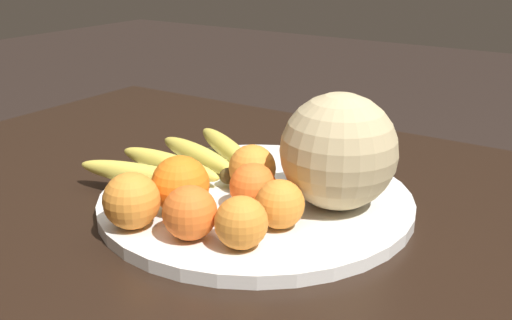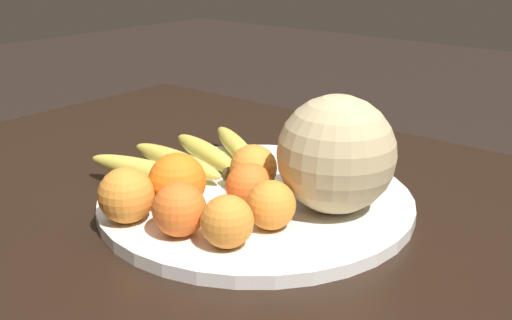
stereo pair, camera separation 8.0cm
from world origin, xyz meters
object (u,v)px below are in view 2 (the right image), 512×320
Objects in this scene: banana_bunch at (193,158)px; orange_front_left at (181,210)px; orange_top_small at (227,222)px; fruit_bowl at (256,199)px; orange_back_right at (249,186)px; produce_tag at (229,218)px; kitchen_table at (236,285)px; orange_front_right at (271,205)px; orange_back_left at (253,168)px; orange_mid_center at (177,181)px; melon at (336,154)px; orange_side_extra at (126,195)px.

banana_bunch is 4.07× the size of orange_front_left.
orange_top_small is (-0.21, 0.15, 0.01)m from banana_bunch.
fruit_bowl is 0.14m from banana_bunch.
produce_tag is at bearing 92.67° from orange_back_right.
orange_top_small is at bearing 117.18° from fruit_bowl.
produce_tag reaches higher than kitchen_table.
orange_back_left is (0.09, -0.08, 0.00)m from orange_front_right.
orange_front_left is at bearing 91.76° from kitchen_table.
orange_mid_center is 0.09m from orange_back_right.
orange_back_right reaches higher than banana_bunch.
orange_front_left is at bearing 93.80° from fruit_bowl.
banana_bunch is at bearing -3.71° from orange_back_left.
fruit_bowl is at bearing -61.24° from orange_back_right.
melon is 1.93× the size of produce_tag.
orange_side_extra is (-0.07, 0.18, 0.02)m from banana_bunch.
orange_front_right is at bearing 140.00° from orange_back_left.
melon reaches higher than orange_front_right.
banana_bunch is at bearing -36.07° from orange_top_small.
orange_back_left is (0.12, 0.02, -0.04)m from melon.
orange_front_right is 0.12m from orange_back_left.
orange_back_right reaches higher than produce_tag.
fruit_bowl is 0.11m from orange_front_right.
kitchen_table is 0.17m from orange_mid_center.
fruit_bowl is 0.15m from orange_front_left.
melon is at bearing -141.76° from orange_back_right.
banana_bunch is at bearing -48.03° from orange_front_left.
melon is (-0.11, -0.03, 0.08)m from fruit_bowl.
produce_tag is (-0.02, 0.08, 0.01)m from fruit_bowl.
melon reaches higher than produce_tag.
melon is 2.18× the size of orange_side_extra.
orange_top_small is at bearing 119.50° from orange_back_left.
produce_tag is at bearing 159.46° from banana_bunch.
orange_back_left reaches higher than orange_front_right.
orange_top_small is (-0.06, 0.08, 0.15)m from kitchen_table.
orange_front_right is 0.06m from produce_tag.
melon is at bearing -141.49° from orange_mid_center.
orange_side_extra is at bearing 11.69° from orange_front_left.
orange_top_small is at bearing 81.98° from orange_front_right.
orange_front_right reaches higher than fruit_bowl.
melon is at bearing -103.52° from orange_top_small.
orange_mid_center is (0.13, 0.03, 0.01)m from orange_front_right.
banana_bunch is 0.17m from orange_back_right.
orange_mid_center reaches higher than orange_side_extra.
orange_mid_center is 0.95× the size of produce_tag.
orange_front_left is (0.10, 0.18, -0.04)m from melon.
melon is 2.46× the size of orange_back_right.
orange_mid_center is at bearing -106.36° from orange_side_extra.
melon is 0.21m from orange_front_left.
banana_bunch is (0.14, -0.02, 0.02)m from fruit_bowl.
orange_mid_center reaches higher than banana_bunch.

